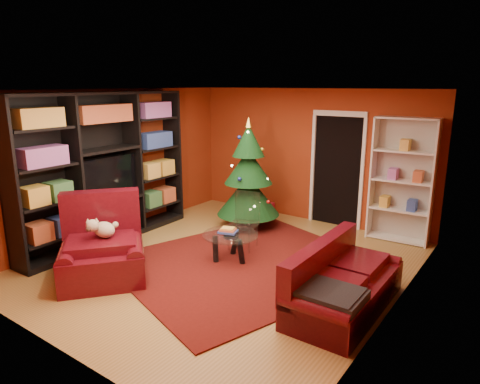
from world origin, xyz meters
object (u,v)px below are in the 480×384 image
Objects in this scene: media_unit at (105,169)px; sofa at (346,278)px; gift_box_red at (268,208)px; dog at (104,230)px; rug at (245,263)px; coffee_table at (230,247)px; christmas_tree at (248,175)px; acrylic_chair at (243,225)px; gift_box_teal at (253,208)px; gift_box_green at (247,215)px; armchair at (102,247)px; white_bookshelf at (402,181)px.

media_unit is 1.77× the size of sofa.
gift_box_red is 0.57× the size of dog.
coffee_table reaches higher than rug.
coffee_table is at bearing -65.09° from christmas_tree.
gift_box_red is at bearing 97.33° from acrylic_chair.
dog is (-0.07, -3.63, 0.55)m from gift_box_teal.
media_unit is at bearing -121.10° from gift_box_green.
coffee_table is at bearing 10.83° from media_unit.
armchair is 1.42× the size of coffee_table.
dog is at bearing -126.48° from coffee_table.
gift_box_red is (0.18, 0.30, -0.04)m from gift_box_teal.
dog is (-2.94, -3.91, -0.36)m from white_bookshelf.
gift_box_green is (1.37, 2.28, -1.15)m from media_unit.
dog reaches higher than gift_box_teal.
coffee_table is at bearing 80.21° from sofa.
media_unit reaches higher than sofa.
gift_box_green is at bearing 53.92° from sofa.
sofa is at bearing -34.32° from christmas_tree.
christmas_tree reaches higher than dog.
armchair is at bearing -130.40° from rug.
gift_box_green is 0.68m from gift_box_red.
gift_box_teal is at bearing 50.49° from sofa.
sofa is 2.19× the size of coffee_table.
gift_box_teal is 3.94m from sofa.
gift_box_teal is at bearing -120.61° from gift_box_red.
gift_box_green is at bearing -95.51° from gift_box_red.
rug is 4.16× the size of acrylic_chair.
rug is 2.89m from media_unit.
gift_box_green is at bearing 108.74° from acrylic_chair.
media_unit is 13.50× the size of gift_box_green.
gift_box_red is 4.03m from armchair.
rug is at bearing -65.52° from gift_box_red.
gift_box_red is at bearing 45.48° from sofa.
armchair is (-0.39, -3.05, -0.55)m from christmas_tree.
white_bookshelf reaches higher than christmas_tree.
gift_box_green is 1.07× the size of gift_box_red.
christmas_tree is 1.31m from acrylic_chair.
acrylic_chair is (0.59, -1.01, -0.59)m from christmas_tree.
gift_box_teal reaches higher than rug.
acrylic_chair reaches higher than gift_box_red.
dog is at bearing -131.84° from rug.
sofa reaches higher than gift_box_red.
christmas_tree is 8.57× the size of gift_box_green.
acrylic_chair is at bearing -58.10° from gift_box_green.
coffee_table is 1.00× the size of acrylic_chair.
media_unit reaches higher than armchair.
gift_box_teal is at bearing 116.55° from christmas_tree.
coffee_table is at bearing 4.33° from armchair.
christmas_tree reaches higher than rug.
christmas_tree is at bearing 50.13° from media_unit.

